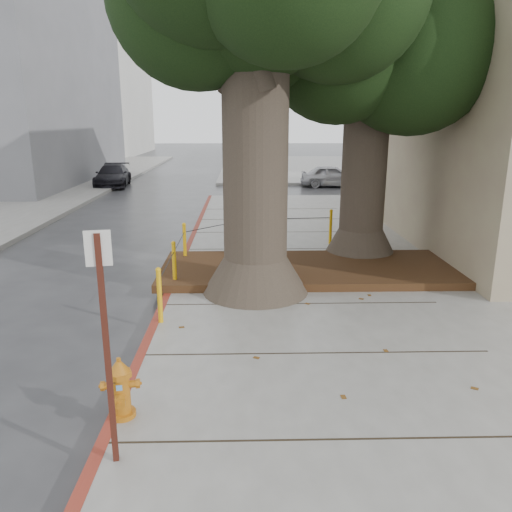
% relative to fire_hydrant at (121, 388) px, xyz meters
% --- Properties ---
extents(ground, '(140.00, 140.00, 0.00)m').
position_rel_fire_hydrant_xyz_m(ground, '(1.90, 1.51, -0.50)').
color(ground, '#28282B').
rests_on(ground, ground).
extents(sidewalk_far, '(16.00, 20.00, 0.15)m').
position_rel_fire_hydrant_xyz_m(sidewalk_far, '(7.90, 31.51, -0.42)').
color(sidewalk_far, slate).
rests_on(sidewalk_far, ground).
extents(curb_red, '(0.14, 26.00, 0.16)m').
position_rel_fire_hydrant_xyz_m(curb_red, '(-0.10, 4.01, -0.42)').
color(curb_red, maroon).
rests_on(curb_red, ground).
extents(planter_bed, '(6.40, 2.60, 0.16)m').
position_rel_fire_hydrant_xyz_m(planter_bed, '(2.80, 5.41, -0.27)').
color(planter_bed, black).
rests_on(planter_bed, sidewalk_main).
extents(building_far_white, '(12.00, 18.00, 15.00)m').
position_rel_fire_hydrant_xyz_m(building_far_white, '(-15.10, 46.51, 7.00)').
color(building_far_white, silver).
rests_on(building_far_white, ground).
extents(building_side_white, '(10.00, 10.00, 9.00)m').
position_rel_fire_hydrant_xyz_m(building_side_white, '(17.90, 27.51, 4.00)').
color(building_side_white, silver).
rests_on(building_side_white, ground).
extents(tree_far, '(4.50, 3.80, 7.17)m').
position_rel_fire_hydrant_xyz_m(tree_far, '(4.54, 6.84, 4.52)').
color(tree_far, '#4C3F33').
rests_on(tree_far, sidewalk_main).
extents(bollard_ring, '(3.79, 5.39, 0.95)m').
position_rel_fire_hydrant_xyz_m(bollard_ring, '(1.03, 5.89, 0.16)').
color(bollard_ring, '#EBAA0D').
rests_on(bollard_ring, sidewalk_main).
extents(fire_hydrant, '(0.38, 0.35, 0.72)m').
position_rel_fire_hydrant_xyz_m(fire_hydrant, '(0.00, 0.00, 0.00)').
color(fire_hydrant, '#BE6A13').
rests_on(fire_hydrant, sidewalk_main).
extents(signpost, '(0.23, 0.06, 2.31)m').
position_rel_fire_hydrant_xyz_m(signpost, '(0.11, -0.75, 0.96)').
color(signpost, '#471911').
rests_on(signpost, sidewalk_main).
extents(car_silver, '(3.40, 1.61, 1.12)m').
position_rel_fire_hydrant_xyz_m(car_silver, '(5.99, 20.95, 0.06)').
color(car_silver, '#AFAEB3').
rests_on(car_silver, ground).
extents(car_red, '(3.77, 1.71, 1.20)m').
position_rel_fire_hydrant_xyz_m(car_red, '(12.37, 21.05, 0.10)').
color(car_red, maroon).
rests_on(car_red, ground).
extents(car_dark, '(1.96, 4.02, 1.13)m').
position_rel_fire_hydrant_xyz_m(car_dark, '(-5.48, 21.46, 0.06)').
color(car_dark, black).
rests_on(car_dark, ground).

